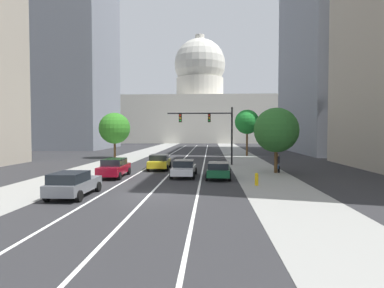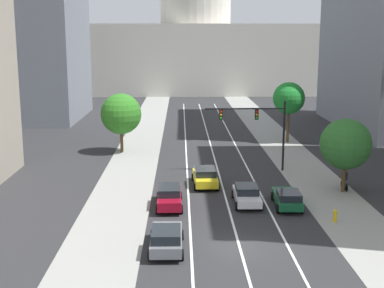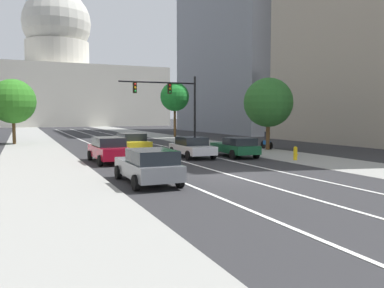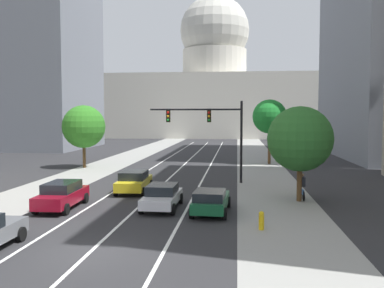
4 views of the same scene
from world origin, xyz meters
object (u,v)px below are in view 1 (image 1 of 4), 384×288
car_crimson (114,167)px  fire_hydrant (257,179)px  car_white (184,168)px  street_tree_near_right (276,130)px  car_gray (73,184)px  traffic_signal_mast (211,125)px  cyclist (278,163)px  capitol_building (200,107)px  street_tree_mid_left (115,128)px  car_yellow (159,162)px  street_tree_far_right (247,122)px  car_green (219,170)px

car_crimson → fire_hydrant: 11.96m
car_white → fire_hydrant: (5.54, -4.19, -0.28)m
fire_hydrant → street_tree_near_right: size_ratio=0.15×
car_gray → street_tree_near_right: street_tree_near_right is taller
traffic_signal_mast → cyclist: size_ratio=4.37×
capitol_building → fire_hydrant: bearing=-85.5°
street_tree_near_right → fire_hydrant: bearing=-111.0°
traffic_signal_mast → fire_hydrant: size_ratio=8.27×
cyclist → street_tree_mid_left: bearing=51.2°
cyclist → street_tree_near_right: size_ratio=0.28×
car_crimson → traffic_signal_mast: bearing=-38.7°
car_yellow → car_gray: 14.31m
fire_hydrant → street_tree_near_right: 8.48m
traffic_signal_mast → car_gray: bearing=-113.4°
car_crimson → car_yellow: car_crimson is taller
car_crimson → car_white: 5.89m
car_gray → traffic_signal_mast: (8.20, 19.00, 3.85)m
car_crimson → cyclist: size_ratio=2.79×
cyclist → street_tree_far_right: bearing=-0.3°
street_tree_near_right → street_tree_far_right: street_tree_far_right is taller
car_green → car_gray: bearing=134.8°
capitol_building → traffic_signal_mast: size_ratio=7.22×
car_crimson → street_tree_far_right: street_tree_far_right is taller
traffic_signal_mast → cyclist: bearing=-46.5°
traffic_signal_mast → car_white: bearing=-103.1°
car_green → car_white: bearing=74.5°
car_crimson → car_gray: 8.31m
traffic_signal_mast → fire_hydrant: 15.24m
traffic_signal_mast → fire_hydrant: traffic_signal_mast is taller
car_white → street_tree_far_right: (7.96, 24.09, 4.56)m
street_tree_near_right → street_tree_far_right: bearing=90.9°
car_yellow → street_tree_mid_left: (-8.54, 13.39, 3.49)m
car_white → traffic_signal_mast: (2.35, 10.11, 3.90)m
car_yellow → street_tree_mid_left: street_tree_mid_left is taller
car_yellow → fire_hydrant: 12.59m
car_crimson → fire_hydrant: (11.40, -3.61, -0.35)m
traffic_signal_mast → street_tree_far_right: 15.08m
street_tree_far_right → fire_hydrant: bearing=-94.9°
cyclist → car_green: bearing=126.5°
car_crimson → street_tree_mid_left: size_ratio=0.74×
car_gray → street_tree_mid_left: 28.18m
traffic_signal_mast → street_tree_far_right: (5.62, 13.98, 0.66)m
street_tree_mid_left → traffic_signal_mast: bearing=-31.3°
car_green → traffic_signal_mast: 11.76m
traffic_signal_mast → street_tree_mid_left: 16.17m
car_yellow → car_gray: size_ratio=1.04×
car_crimson → street_tree_far_right: size_ratio=0.66×
capitol_building → car_crimson: 86.77m
car_green → cyclist: (5.66, 4.52, 0.12)m
capitol_building → car_crimson: (-4.39, -85.90, -11.44)m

